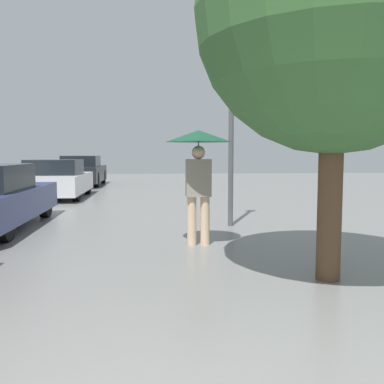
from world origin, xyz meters
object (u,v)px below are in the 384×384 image
object	(u,v)px
pedestrian	(198,154)
parked_car_farthest	(82,171)
tree	(335,13)
parked_car_third	(56,180)
street_lamp	(232,72)

from	to	relation	value
pedestrian	parked_car_farthest	size ratio (longest dim) A/B	0.43
pedestrian	tree	size ratio (longest dim) A/B	0.40
parked_car_third	street_lamp	bearing A→B (deg)	-52.14
pedestrian	street_lamp	distance (m)	2.50
parked_car_farthest	pedestrian	bearing A→B (deg)	-73.85
pedestrian	street_lamp	world-z (taller)	street_lamp
parked_car_third	street_lamp	distance (m)	7.98
parked_car_third	parked_car_farthest	bearing A→B (deg)	90.14
street_lamp	pedestrian	bearing A→B (deg)	-115.94
parked_car_third	street_lamp	world-z (taller)	street_lamp
pedestrian	tree	world-z (taller)	tree
pedestrian	parked_car_third	xyz separation A→B (m)	(-3.82, 7.74, -0.85)
pedestrian	parked_car_third	world-z (taller)	pedestrian
parked_car_farthest	street_lamp	distance (m)	12.64
pedestrian	street_lamp	size ratio (longest dim) A/B	0.38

